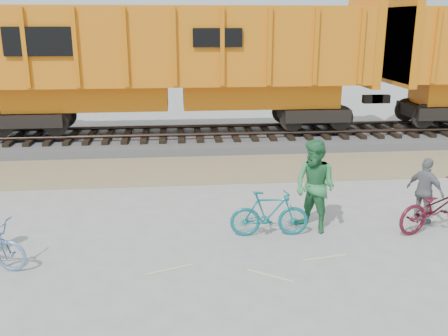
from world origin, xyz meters
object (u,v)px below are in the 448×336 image
Objects in this scene: bicycle_maroon at (437,207)px; person_woman at (425,191)px; hopper_car_center at (175,61)px; person_man at (315,186)px; bicycle_teal at (269,214)px.

person_woman reaches higher than bicycle_maroon.
hopper_car_center is 9.00m from person_man.
person_woman is (-0.10, 0.40, 0.22)m from bicycle_maroon.
bicycle_maroon reaches higher than bicycle_teal.
person_man reaches higher than bicycle_teal.
hopper_car_center is 9.05m from bicycle_teal.
hopper_car_center is 10.47m from bicycle_maroon.
bicycle_teal is at bearing -116.95° from person_man.
hopper_car_center is 10.04m from person_woman.
person_woman is (3.54, 0.36, 0.26)m from bicycle_teal.
hopper_car_center reaches higher than person_man.
hopper_car_center is at bearing 161.02° from person_man.
hopper_car_center is 6.92× the size of bicycle_maroon.
person_man reaches higher than person_woman.
person_man is (-2.64, 0.24, 0.46)m from bicycle_maroon.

